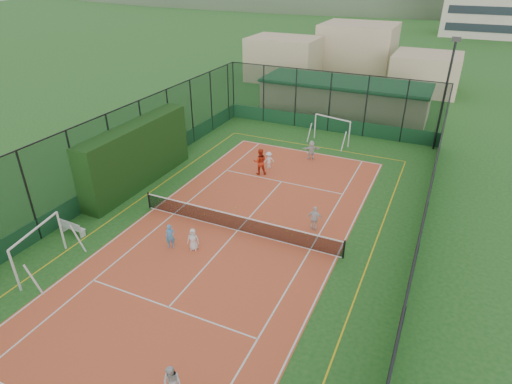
# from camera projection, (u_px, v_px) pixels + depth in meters

# --- Properties ---
(ground) EXTENTS (300.00, 300.00, 0.00)m
(ground) POSITION_uv_depth(u_px,v_px,m) (238.00, 231.00, 23.06)
(ground) COLOR #1C521D
(ground) RESTS_ON ground
(court_slab) EXTENTS (11.17, 23.97, 0.01)m
(court_slab) POSITION_uv_depth(u_px,v_px,m) (238.00, 231.00, 23.06)
(court_slab) COLOR #C6572C
(court_slab) RESTS_ON ground
(tennis_net) EXTENTS (11.67, 0.12, 1.06)m
(tennis_net) POSITION_uv_depth(u_px,v_px,m) (237.00, 222.00, 22.81)
(tennis_net) COLOR black
(tennis_net) RESTS_ON ground
(perimeter_fence) EXTENTS (18.12, 34.12, 5.00)m
(perimeter_fence) POSITION_uv_depth(u_px,v_px,m) (237.00, 190.00, 21.87)
(perimeter_fence) COLOR black
(perimeter_fence) RESTS_ON ground
(floodlight_ne) EXTENTS (0.60, 0.26, 8.25)m
(floodlight_ne) POSITION_uv_depth(u_px,v_px,m) (444.00, 96.00, 31.19)
(floodlight_ne) COLOR black
(floodlight_ne) RESTS_ON ground
(clubhouse) EXTENTS (15.20, 7.20, 3.15)m
(clubhouse) POSITION_uv_depth(u_px,v_px,m) (344.00, 98.00, 39.89)
(clubhouse) COLOR tan
(clubhouse) RESTS_ON ground
(distant_hills) EXTENTS (200.00, 60.00, 24.00)m
(distant_hills) POSITION_uv_depth(u_px,v_px,m) (440.00, 5.00, 142.89)
(distant_hills) COLOR #384C33
(distant_hills) RESTS_ON ground
(hedge_left) EXTENTS (1.38, 9.19, 4.02)m
(hedge_left) POSITION_uv_depth(u_px,v_px,m) (137.00, 155.00, 27.06)
(hedge_left) COLOR black
(hedge_left) RESTS_ON ground
(white_bench) EXTENTS (1.50, 0.48, 0.84)m
(white_bench) POSITION_uv_depth(u_px,v_px,m) (73.00, 227.00, 22.63)
(white_bench) COLOR white
(white_bench) RESTS_ON ground
(futsal_goal_near) EXTENTS (3.44, 1.58, 2.14)m
(futsal_goal_near) POSITION_uv_depth(u_px,v_px,m) (40.00, 249.00, 19.75)
(futsal_goal_near) COLOR white
(futsal_goal_near) RESTS_ON ground
(futsal_goal_far) EXTENTS (3.30, 1.65, 2.05)m
(futsal_goal_far) POSITION_uv_depth(u_px,v_px,m) (332.00, 130.00, 33.82)
(futsal_goal_far) COLOR white
(futsal_goal_far) RESTS_ON ground
(child_near_left) EXTENTS (0.68, 0.55, 1.20)m
(child_near_left) POSITION_uv_depth(u_px,v_px,m) (193.00, 239.00, 21.28)
(child_near_left) COLOR silver
(child_near_left) RESTS_ON court_slab
(child_near_mid) EXTENTS (0.56, 0.52, 1.29)m
(child_near_mid) POSITION_uv_depth(u_px,v_px,m) (170.00, 236.00, 21.44)
(child_near_mid) COLOR #4893CD
(child_near_mid) RESTS_ON court_slab
(child_near_right) EXTENTS (0.68, 0.54, 1.35)m
(child_near_right) POSITION_uv_depth(u_px,v_px,m) (172.00, 383.00, 13.95)
(child_near_right) COLOR silver
(child_near_right) RESTS_ON court_slab
(child_far_left) EXTENTS (0.88, 0.87, 1.22)m
(child_far_left) POSITION_uv_depth(u_px,v_px,m) (269.00, 160.00, 29.73)
(child_far_left) COLOR white
(child_far_left) RESTS_ON court_slab
(child_far_right) EXTENTS (0.87, 0.46, 1.42)m
(child_far_right) POSITION_uv_depth(u_px,v_px,m) (315.00, 218.00, 22.80)
(child_far_right) COLOR white
(child_far_right) RESTS_ON court_slab
(child_far_back) EXTENTS (1.35, 0.93, 1.40)m
(child_far_back) POSITION_uv_depth(u_px,v_px,m) (311.00, 150.00, 31.10)
(child_far_back) COLOR silver
(child_far_back) RESTS_ON court_slab
(coach) EXTENTS (1.11, 1.02, 1.82)m
(coach) POSITION_uv_depth(u_px,v_px,m) (260.00, 162.00, 28.77)
(coach) COLOR red
(coach) RESTS_ON court_slab
(tennis_balls) EXTENTS (6.01, 1.51, 0.07)m
(tennis_balls) POSITION_uv_depth(u_px,v_px,m) (260.00, 222.00, 23.78)
(tennis_balls) COLOR #CCE033
(tennis_balls) RESTS_ON court_slab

